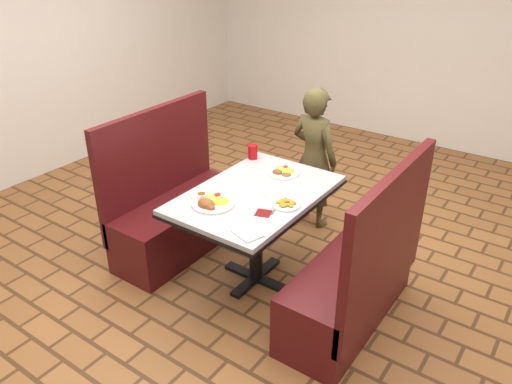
% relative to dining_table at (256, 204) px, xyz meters
% --- Properties ---
extents(room, '(7.00, 7.04, 2.82)m').
position_rel_dining_table_xyz_m(room, '(0.00, 0.00, 1.26)').
color(room, '#945C30').
rests_on(room, ground).
extents(dining_table, '(0.81, 1.21, 0.75)m').
position_rel_dining_table_xyz_m(dining_table, '(0.00, 0.00, 0.00)').
color(dining_table, '#ABADB0').
rests_on(dining_table, ground).
extents(booth_bench_left, '(0.47, 1.20, 1.17)m').
position_rel_dining_table_xyz_m(booth_bench_left, '(-0.80, 0.00, -0.32)').
color(booth_bench_left, '#4D1113').
rests_on(booth_bench_left, ground).
extents(booth_bench_right, '(0.47, 1.20, 1.17)m').
position_rel_dining_table_xyz_m(booth_bench_right, '(0.80, 0.00, -0.32)').
color(booth_bench_right, '#4D1113').
rests_on(booth_bench_right, ground).
extents(diner_person, '(0.50, 0.37, 1.25)m').
position_rel_dining_table_xyz_m(diner_person, '(-0.09, 1.01, -0.03)').
color(diner_person, brown).
rests_on(diner_person, ground).
extents(near_dinner_plate, '(0.29, 0.29, 0.09)m').
position_rel_dining_table_xyz_m(near_dinner_plate, '(-0.13, -0.32, 0.13)').
color(near_dinner_plate, white).
rests_on(near_dinner_plate, dining_table).
extents(far_dinner_plate, '(0.24, 0.24, 0.06)m').
position_rel_dining_table_xyz_m(far_dinner_plate, '(-0.01, 0.37, 0.12)').
color(far_dinner_plate, white).
rests_on(far_dinner_plate, dining_table).
extents(plantain_plate, '(0.19, 0.19, 0.03)m').
position_rel_dining_table_xyz_m(plantain_plate, '(0.27, -0.04, 0.11)').
color(plantain_plate, white).
rests_on(plantain_plate, dining_table).
extents(maroon_napkin, '(0.12, 0.12, 0.00)m').
position_rel_dining_table_xyz_m(maroon_napkin, '(0.21, -0.22, 0.10)').
color(maroon_napkin, '#620E0F').
rests_on(maroon_napkin, dining_table).
extents(spoon_utensil, '(0.04, 0.12, 0.00)m').
position_rel_dining_table_xyz_m(spoon_utensil, '(0.25, -0.15, 0.10)').
color(spoon_utensil, '#B8B8BC').
rests_on(spoon_utensil, dining_table).
extents(red_tumbler, '(0.08, 0.08, 0.11)m').
position_rel_dining_table_xyz_m(red_tumbler, '(-0.36, 0.47, 0.15)').
color(red_tumbler, '#AF0B10').
rests_on(red_tumbler, dining_table).
extents(paper_napkin, '(0.21, 0.18, 0.01)m').
position_rel_dining_table_xyz_m(paper_napkin, '(0.27, -0.47, 0.10)').
color(paper_napkin, white).
rests_on(paper_napkin, dining_table).
extents(knife_utensil, '(0.04, 0.15, 0.00)m').
position_rel_dining_table_xyz_m(knife_utensil, '(-0.05, -0.33, 0.11)').
color(knife_utensil, '#BCBCC1').
rests_on(knife_utensil, dining_table).
extents(fork_utensil, '(0.04, 0.14, 0.00)m').
position_rel_dining_table_xyz_m(fork_utensil, '(-0.11, -0.39, 0.11)').
color(fork_utensil, silver).
rests_on(fork_utensil, dining_table).
extents(lettuce_shreds, '(0.28, 0.32, 0.00)m').
position_rel_dining_table_xyz_m(lettuce_shreds, '(0.04, 0.06, 0.10)').
color(lettuce_shreds, '#9BC950').
rests_on(lettuce_shreds, dining_table).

